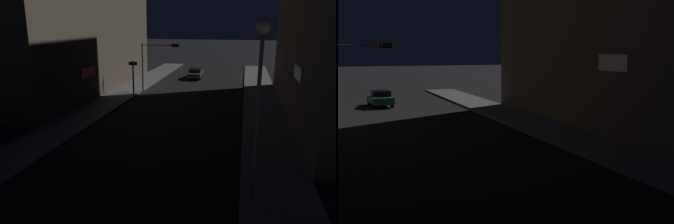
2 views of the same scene
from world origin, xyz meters
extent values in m
cube|color=#4C4C4C|center=(7.29, 28.82, 0.08)|extent=(3.44, 61.65, 0.17)
cube|color=white|center=(8.97, 24.01, 4.28)|extent=(0.08, 2.80, 0.90)
cube|color=#1E512D|center=(-1.14, 45.27, 0.62)|extent=(1.96, 4.46, 0.60)
cube|color=black|center=(-1.13, 45.07, 1.17)|extent=(1.66, 2.04, 0.50)
cube|color=red|center=(-1.80, 43.02, 0.72)|extent=(0.24, 0.07, 0.16)
cube|color=red|center=(-0.30, 43.08, 0.72)|extent=(0.24, 0.07, 0.16)
cylinder|color=black|center=(-1.99, 46.60, 0.32)|extent=(0.24, 0.65, 0.64)
cylinder|color=black|center=(-0.39, 46.66, 0.32)|extent=(0.24, 0.65, 0.64)
cylinder|color=black|center=(-1.89, 43.88, 0.32)|extent=(0.24, 0.65, 0.64)
cylinder|color=black|center=(-0.29, 43.94, 0.32)|extent=(0.24, 0.65, 0.64)
cylinder|color=#47474C|center=(-3.52, 34.39, 5.24)|extent=(3.60, 0.10, 0.10)
cube|color=black|center=(-1.72, 34.39, 5.24)|extent=(0.80, 0.28, 0.32)
sphere|color=red|center=(-1.97, 34.22, 5.24)|extent=(0.20, 0.20, 0.20)
sphere|color=#3F2D0C|center=(-1.72, 34.22, 5.24)|extent=(0.20, 0.20, 0.20)
sphere|color=#0C3319|center=(-1.48, 34.22, 5.24)|extent=(0.20, 0.20, 0.20)
camera|label=1|loc=(5.40, 0.94, 7.57)|focal=34.46mm
camera|label=2|loc=(-5.47, 1.09, 5.01)|focal=52.68mm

